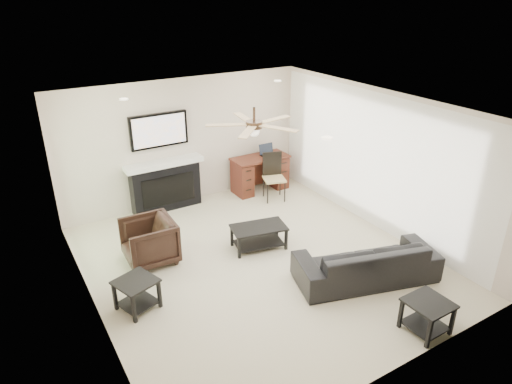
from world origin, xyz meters
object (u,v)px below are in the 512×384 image
coffee_table (259,237)px  desk (260,174)px  fireplace_unit (164,163)px  armchair (149,241)px  sofa (366,261)px

coffee_table → desk: 2.40m
fireplace_unit → coffee_table: bearing=-70.8°
coffee_table → armchair: bearing=174.0°
armchair → desk: size_ratio=0.65×
sofa → armchair: armchair is taller
desk → armchair: bearing=-153.6°
armchair → fireplace_unit: fireplace_unit is taller
desk → sofa: bearing=-95.9°
sofa → coffee_table: size_ratio=2.34×
sofa → desk: bearing=-79.6°
coffee_table → fireplace_unit: fireplace_unit is taller
sofa → armchair: size_ratio=2.66×
armchair → fireplace_unit: size_ratio=0.42×
sofa → fireplace_unit: fireplace_unit is taller
armchair → coffee_table: 1.79m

